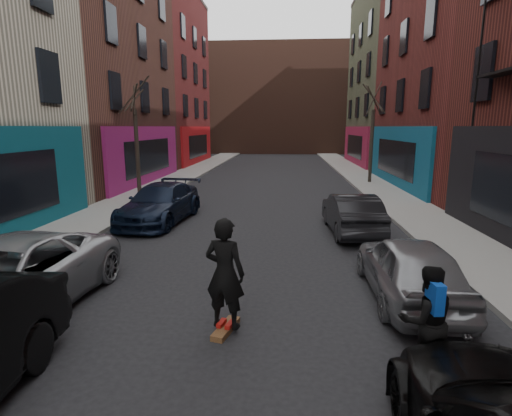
% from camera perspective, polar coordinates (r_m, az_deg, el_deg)
% --- Properties ---
extents(sidewalk_left, '(2.50, 84.00, 0.13)m').
position_cam_1_polar(sidewalk_left, '(32.04, -8.88, 5.27)').
color(sidewalk_left, gray).
rests_on(sidewalk_left, ground).
extents(sidewalk_right, '(2.50, 84.00, 0.13)m').
position_cam_1_polar(sidewalk_right, '(31.64, 13.84, 5.00)').
color(sidewalk_right, gray).
rests_on(sidewalk_right, ground).
extents(building_far, '(40.00, 10.00, 14.00)m').
position_cam_1_polar(building_far, '(57.14, 3.37, 15.04)').
color(building_far, '#47281E').
rests_on(building_far, ground).
extents(tree_left_far, '(2.00, 2.00, 6.50)m').
position_cam_1_polar(tree_left_far, '(20.34, -16.79, 10.78)').
color(tree_left_far, black).
rests_on(tree_left_far, sidewalk_left).
extents(tree_right_far, '(2.00, 2.00, 6.80)m').
position_cam_1_polar(tree_right_far, '(25.55, 16.32, 11.19)').
color(tree_right_far, black).
rests_on(tree_right_far, sidewalk_right).
extents(parked_left_far, '(2.61, 5.22, 1.42)m').
position_cam_1_polar(parked_left_far, '(8.75, -32.31, -8.74)').
color(parked_left_far, '#96999F').
rests_on(parked_left_far, ground).
extents(parked_left_end, '(2.41, 4.98, 1.40)m').
position_cam_1_polar(parked_left_end, '(15.18, -13.52, 0.66)').
color(parked_left_end, black).
rests_on(parked_left_end, ground).
extents(parked_right_far, '(1.60, 3.93, 1.34)m').
position_cam_1_polar(parked_right_far, '(8.76, 21.04, -7.95)').
color(parked_right_far, gray).
rests_on(parked_right_far, ground).
extents(parked_right_end, '(1.62, 4.11, 1.33)m').
position_cam_1_polar(parked_right_end, '(13.58, 13.47, -0.73)').
color(parked_right_end, black).
rests_on(parked_right_end, ground).
extents(skateboard, '(0.42, 0.83, 0.10)m').
position_cam_1_polar(skateboard, '(7.22, -4.34, -16.80)').
color(skateboard, brown).
rests_on(skateboard, ground).
extents(skateboarder, '(0.80, 0.63, 1.92)m').
position_cam_1_polar(skateboarder, '(6.80, -4.47, -9.29)').
color(skateboarder, black).
rests_on(skateboarder, skateboard).
extents(pedestrian, '(0.86, 0.71, 1.61)m').
position_cam_1_polar(pedestrian, '(6.28, 23.12, -14.50)').
color(pedestrian, black).
rests_on(pedestrian, ground).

